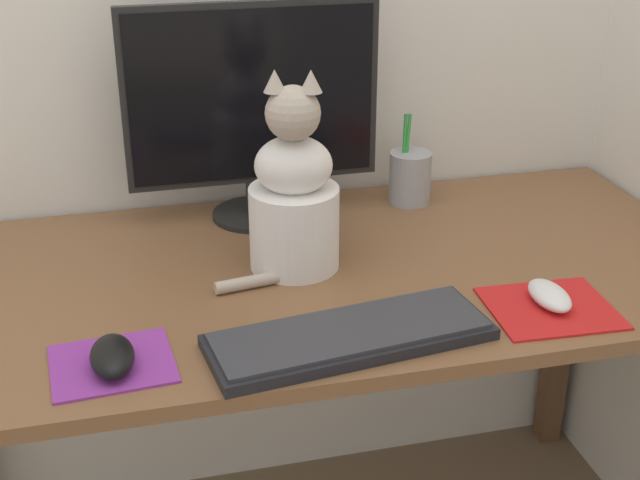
{
  "coord_description": "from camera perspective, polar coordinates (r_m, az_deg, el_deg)",
  "views": [
    {
      "loc": [
        -0.33,
        -1.34,
        1.41
      ],
      "look_at": [
        -0.02,
        -0.11,
        0.82
      ],
      "focal_mm": 50.0,
      "sensor_mm": 36.0,
      "label": 1
    }
  ],
  "objects": [
    {
      "name": "desk",
      "position": [
        1.59,
        -0.2,
        -4.74
      ],
      "size": [
        1.42,
        0.69,
        0.71
      ],
      "color": "brown",
      "rests_on": "ground_plane"
    },
    {
      "name": "mousepad_left",
      "position": [
        1.31,
        -13.16,
        -7.73
      ],
      "size": [
        0.18,
        0.16,
        0.0
      ],
      "rotation": [
        0.0,
        0.0,
        0.08
      ],
      "color": "purple",
      "rests_on": "desk"
    },
    {
      "name": "cat",
      "position": [
        1.5,
        -1.71,
        2.76
      ],
      "size": [
        0.24,
        0.18,
        0.35
      ],
      "rotation": [
        0.0,
        0.0,
        -0.19
      ],
      "color": "white",
      "rests_on": "desk"
    },
    {
      "name": "computer_mouse_right",
      "position": [
        1.47,
        14.48,
        -3.45
      ],
      "size": [
        0.06,
        0.1,
        0.03
      ],
      "color": "white",
      "rests_on": "mousepad_right"
    },
    {
      "name": "mousepad_right",
      "position": [
        1.46,
        14.52,
        -4.24
      ],
      "size": [
        0.2,
        0.18,
        0.0
      ],
      "rotation": [
        0.0,
        0.0,
        -0.04
      ],
      "color": "red",
      "rests_on": "desk"
    },
    {
      "name": "computer_mouse_left",
      "position": [
        1.29,
        -13.16,
        -7.24
      ],
      "size": [
        0.06,
        0.11,
        0.04
      ],
      "color": "black",
      "rests_on": "mousepad_left"
    },
    {
      "name": "pen_cup",
      "position": [
        1.81,
        5.78,
        4.03
      ],
      "size": [
        0.08,
        0.08,
        0.18
      ],
      "color": "#99999E",
      "rests_on": "desk"
    },
    {
      "name": "monitor",
      "position": [
        1.68,
        -4.35,
        8.52
      ],
      "size": [
        0.48,
        0.17,
        0.42
      ],
      "color": "black",
      "rests_on": "desk"
    },
    {
      "name": "keyboard",
      "position": [
        1.33,
        1.92,
        -6.15
      ],
      "size": [
        0.44,
        0.2,
        0.02
      ],
      "rotation": [
        0.0,
        0.0,
        0.13
      ],
      "color": "black",
      "rests_on": "desk"
    }
  ]
}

